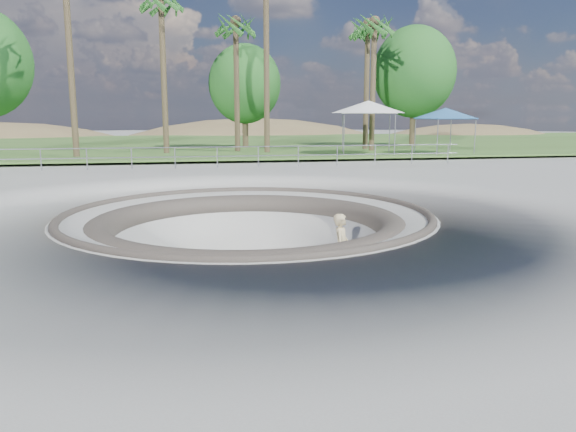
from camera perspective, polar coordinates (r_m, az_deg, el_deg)
name	(u,v)px	position (r m, az deg, el deg)	size (l,w,h in m)	color
ground	(247,214)	(15.61, -4.14, 0.21)	(180.00, 180.00, 0.00)	#A4A49E
skate_bowl	(248,277)	(16.04, -4.06, -6.24)	(14.00, 14.00, 4.10)	#A4A49E
grass_strip	(200,143)	(49.36, -8.94, 7.29)	(180.00, 36.00, 0.12)	#3C6227
distant_hills	(224,190)	(73.30, -6.53, 2.62)	(103.20, 45.00, 28.60)	brown
safety_railing	(217,157)	(27.40, -7.20, 5.97)	(25.00, 0.06, 1.03)	gray
skateboard	(341,282)	(15.64, 5.37, -6.68)	(0.92, 0.41, 0.09)	#955B3B
skater	(341,248)	(15.38, 5.43, -3.23)	(0.69, 0.45, 1.90)	#D2BC88
canopy_white	(368,107)	(36.08, 8.16, 10.89)	(6.27, 6.27, 3.28)	gray
canopy_blue	(445,113)	(37.15, 15.70, 10.00)	(5.58, 5.58, 2.84)	gray
palm_b	(161,6)	(37.37, -12.78, 20.11)	(2.60, 2.60, 10.46)	brown
palm_d	(236,29)	(38.38, -5.33, 18.38)	(2.60, 2.60, 9.27)	brown
palm_e	(374,29)	(39.29, 8.78, 18.25)	(2.60, 2.60, 9.36)	brown
palm_f	(368,31)	(40.96, 8.12, 18.09)	(2.60, 2.60, 9.48)	brown
bushy_tree_mid	(245,84)	(42.15, -4.42, 13.22)	(5.27, 4.79, 7.60)	brown
bushy_tree_right	(415,72)	(45.69, 12.74, 14.08)	(6.41, 5.83, 9.25)	brown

